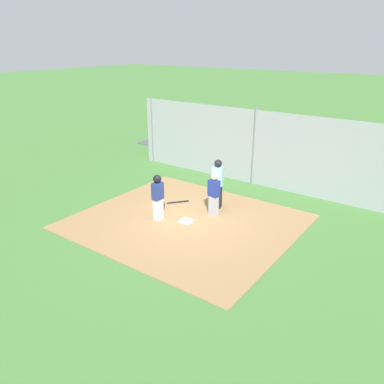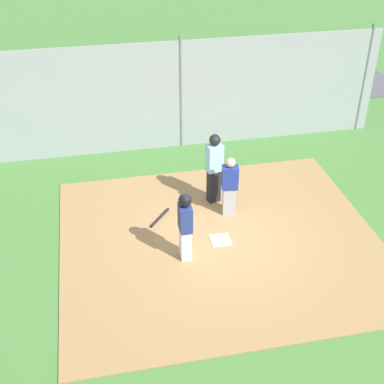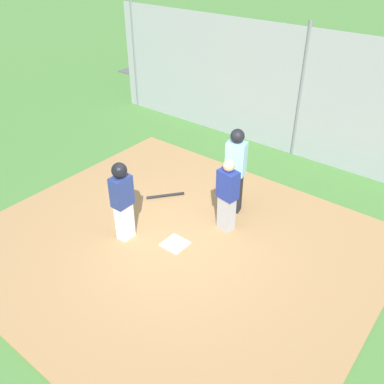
{
  "view_description": "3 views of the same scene",
  "coord_description": "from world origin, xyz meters",
  "px_view_note": "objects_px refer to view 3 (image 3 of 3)",
  "views": [
    {
      "loc": [
        -7.17,
        9.55,
        5.83
      ],
      "look_at": [
        0.48,
        -1.01,
        0.68
      ],
      "focal_mm": 35.86,
      "sensor_mm": 36.0,
      "label": 1
    },
    {
      "loc": [
        2.55,
        9.18,
        7.46
      ],
      "look_at": [
        0.5,
        -0.81,
        0.9
      ],
      "focal_mm": 49.26,
      "sensor_mm": 36.0,
      "label": 2
    },
    {
      "loc": [
        -4.05,
        4.61,
        5.16
      ],
      "look_at": [
        0.11,
        -0.66,
        0.83
      ],
      "focal_mm": 39.08,
      "sensor_mm": 36.0,
      "label": 3
    }
  ],
  "objects_px": {
    "umpire": "(235,169)",
    "parked_car_green": "(354,82)",
    "runner": "(122,197)",
    "parked_car_red": "(276,67)",
    "home_plate": "(175,244)",
    "baseball_bat": "(165,195)",
    "catcher": "(227,195)"
  },
  "relations": [
    {
      "from": "umpire",
      "to": "parked_car_green",
      "type": "bearing_deg",
      "value": 169.87
    },
    {
      "from": "runner",
      "to": "parked_car_green",
      "type": "relative_size",
      "value": 0.37
    },
    {
      "from": "baseball_bat",
      "to": "parked_car_red",
      "type": "height_order",
      "value": "parked_car_red"
    },
    {
      "from": "home_plate",
      "to": "parked_car_red",
      "type": "bearing_deg",
      "value": -71.69
    },
    {
      "from": "umpire",
      "to": "runner",
      "type": "height_order",
      "value": "umpire"
    },
    {
      "from": "home_plate",
      "to": "umpire",
      "type": "bearing_deg",
      "value": -97.91
    },
    {
      "from": "baseball_bat",
      "to": "parked_car_red",
      "type": "bearing_deg",
      "value": -128.23
    },
    {
      "from": "runner",
      "to": "parked_car_green",
      "type": "xyz_separation_m",
      "value": [
        -0.6,
        -10.22,
        -0.34
      ]
    },
    {
      "from": "catcher",
      "to": "umpire",
      "type": "distance_m",
      "value": 0.69
    },
    {
      "from": "umpire",
      "to": "home_plate",
      "type": "bearing_deg",
      "value": -21.68
    },
    {
      "from": "umpire",
      "to": "parked_car_red",
      "type": "distance_m",
      "value": 8.76
    },
    {
      "from": "home_plate",
      "to": "parked_car_green",
      "type": "relative_size",
      "value": 0.1
    },
    {
      "from": "catcher",
      "to": "parked_car_red",
      "type": "distance_m",
      "value": 9.42
    },
    {
      "from": "parked_car_green",
      "to": "catcher",
      "type": "bearing_deg",
      "value": 86.41
    },
    {
      "from": "umpire",
      "to": "parked_car_red",
      "type": "relative_size",
      "value": 0.42
    },
    {
      "from": "catcher",
      "to": "parked_car_green",
      "type": "bearing_deg",
      "value": -165.58
    },
    {
      "from": "home_plate",
      "to": "catcher",
      "type": "relative_size",
      "value": 0.29
    },
    {
      "from": "umpire",
      "to": "parked_car_red",
      "type": "height_order",
      "value": "umpire"
    },
    {
      "from": "baseball_bat",
      "to": "parked_car_red",
      "type": "relative_size",
      "value": 0.19
    },
    {
      "from": "home_plate",
      "to": "runner",
      "type": "bearing_deg",
      "value": 24.78
    },
    {
      "from": "umpire",
      "to": "parked_car_green",
      "type": "distance_m",
      "value": 8.2
    },
    {
      "from": "home_plate",
      "to": "parked_car_green",
      "type": "bearing_deg",
      "value": -88.29
    },
    {
      "from": "home_plate",
      "to": "baseball_bat",
      "type": "height_order",
      "value": "baseball_bat"
    },
    {
      "from": "parked_car_red",
      "to": "parked_car_green",
      "type": "bearing_deg",
      "value": -4.7
    },
    {
      "from": "runner",
      "to": "parked_car_green",
      "type": "bearing_deg",
      "value": 86.59
    },
    {
      "from": "runner",
      "to": "baseball_bat",
      "type": "bearing_deg",
      "value": 102.3
    },
    {
      "from": "umpire",
      "to": "runner",
      "type": "xyz_separation_m",
      "value": [
        1.12,
        2.05,
        -0.06
      ]
    },
    {
      "from": "home_plate",
      "to": "parked_car_green",
      "type": "xyz_separation_m",
      "value": [
        0.29,
        -9.81,
        0.57
      ]
    },
    {
      "from": "umpire",
      "to": "baseball_bat",
      "type": "height_order",
      "value": "umpire"
    },
    {
      "from": "baseball_bat",
      "to": "home_plate",
      "type": "bearing_deg",
      "value": 86.39
    },
    {
      "from": "umpire",
      "to": "baseball_bat",
      "type": "xyz_separation_m",
      "value": [
        1.46,
        0.52,
        -0.96
      ]
    },
    {
      "from": "umpire",
      "to": "parked_car_red",
      "type": "bearing_deg",
      "value": -170.67
    }
  ]
}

